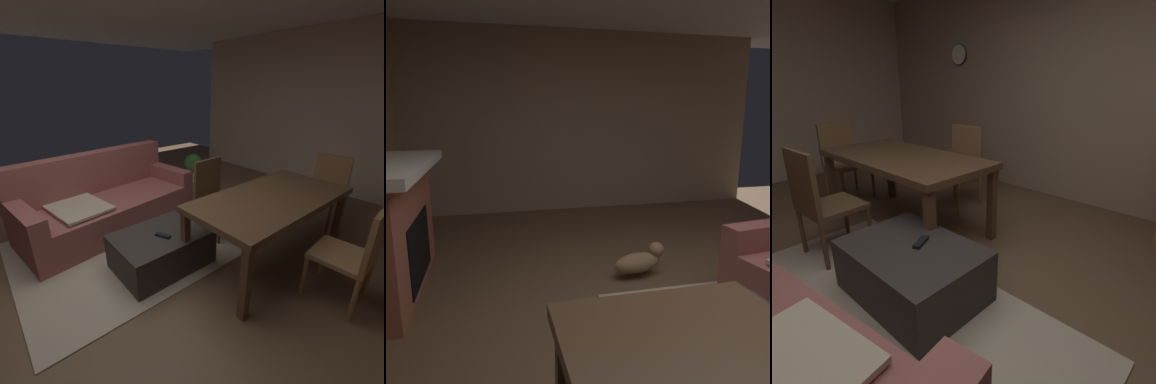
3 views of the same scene
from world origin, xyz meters
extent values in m
plane|color=brown|center=(0.00, 0.00, 0.00)|extent=(9.35, 9.35, 0.00)
cube|color=#C4AA91|center=(3.89, 0.00, 1.34)|extent=(0.12, 5.71, 2.69)
cube|color=tan|center=(0.34, 0.44, 0.01)|extent=(2.60, 2.00, 0.01)
cube|color=#8C4C47|center=(0.29, 1.00, 0.21)|extent=(2.29, 1.23, 0.42)
cube|color=#8C4C47|center=(0.24, 1.36, 0.69)|extent=(2.19, 0.50, 0.53)
cube|color=#8C4C47|center=(1.28, 1.14, 0.52)|extent=(0.31, 0.95, 0.20)
cube|color=#8C4C47|center=(-0.70, 0.86, 0.52)|extent=(0.31, 0.95, 0.20)
cube|color=tan|center=(-0.14, 0.94, 0.45)|extent=(0.67, 0.87, 0.03)
cube|color=#2D2826|center=(0.34, -0.11, 0.19)|extent=(0.94, 0.66, 0.38)
cube|color=black|center=(0.32, -0.18, 0.39)|extent=(0.11, 0.17, 0.02)
cube|color=#513823|center=(1.27, -0.75, 0.71)|extent=(1.75, 0.86, 0.06)
cube|color=#513823|center=(0.45, -0.38, 0.34)|extent=(0.07, 0.07, 0.68)
cube|color=#513823|center=(2.08, -0.38, 0.34)|extent=(0.07, 0.07, 0.68)
cube|color=#513823|center=(0.45, -1.12, 0.34)|extent=(0.07, 0.07, 0.68)
cube|color=#513823|center=(2.08, -1.12, 0.34)|extent=(0.07, 0.07, 0.68)
cube|color=brown|center=(1.27, -1.48, 0.43)|extent=(0.47, 0.47, 0.04)
cube|color=brown|center=(1.28, -1.68, 0.69)|extent=(0.44, 0.07, 0.48)
cylinder|color=brown|center=(1.05, -1.29, 0.21)|extent=(0.04, 0.04, 0.41)
cylinder|color=brown|center=(1.45, -1.26, 0.21)|extent=(0.04, 0.04, 0.41)
cylinder|color=brown|center=(1.08, -1.69, 0.21)|extent=(0.04, 0.04, 0.41)
cylinder|color=brown|center=(1.48, -1.66, 0.21)|extent=(0.04, 0.04, 0.41)
cube|color=#513823|center=(1.27, -0.02, 0.43)|extent=(0.46, 0.46, 0.04)
cube|color=#513823|center=(1.26, 0.18, 0.69)|extent=(0.44, 0.06, 0.48)
cylinder|color=#513823|center=(1.48, -0.21, 0.21)|extent=(0.04, 0.04, 0.41)
cylinder|color=#513823|center=(1.08, -0.22, 0.21)|extent=(0.04, 0.04, 0.41)
cylinder|color=#513823|center=(1.46, 0.19, 0.21)|extent=(0.04, 0.04, 0.41)
cylinder|color=#513823|center=(1.06, 0.17, 0.21)|extent=(0.04, 0.04, 0.41)
cube|color=brown|center=(2.44, -0.75, 0.43)|extent=(0.46, 0.46, 0.04)
cube|color=brown|center=(2.64, -0.74, 0.69)|extent=(0.06, 0.44, 0.48)
cylinder|color=brown|center=(2.25, -0.96, 0.21)|extent=(0.04, 0.04, 0.41)
cylinder|color=brown|center=(2.23, -0.56, 0.21)|extent=(0.04, 0.04, 0.41)
cylinder|color=brown|center=(2.65, -0.94, 0.21)|extent=(0.04, 0.04, 0.41)
cylinder|color=brown|center=(2.63, -0.54, 0.21)|extent=(0.04, 0.04, 0.41)
cylinder|color=beige|center=(2.31, 1.70, 0.10)|extent=(0.23, 0.23, 0.21)
ellipsoid|color=#387233|center=(2.31, 1.70, 0.35)|extent=(0.35, 0.35, 0.39)
camera|label=1|loc=(-0.92, -2.11, 1.77)|focal=24.80mm
camera|label=2|loc=(1.73, -1.37, 1.48)|focal=34.59mm
camera|label=3|loc=(-1.12, 0.93, 1.40)|focal=28.38mm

